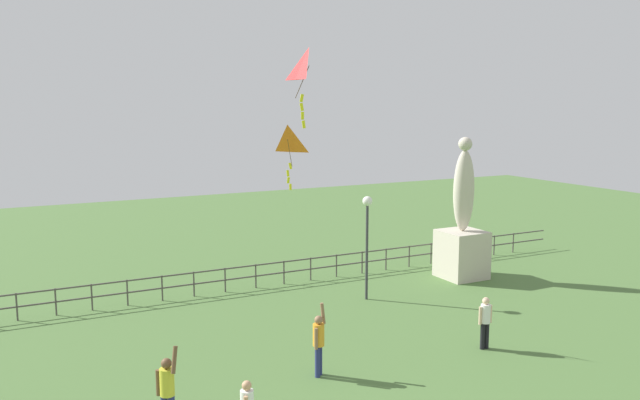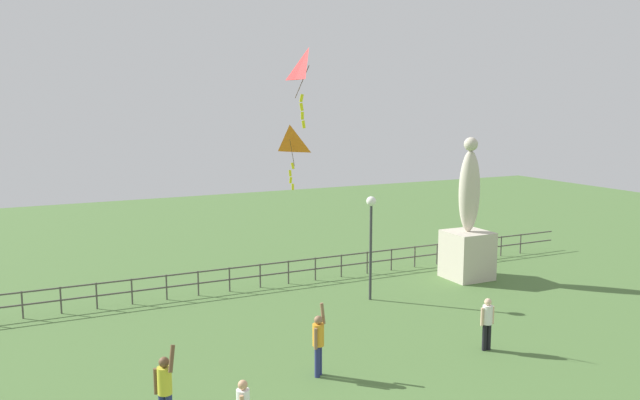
% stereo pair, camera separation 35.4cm
% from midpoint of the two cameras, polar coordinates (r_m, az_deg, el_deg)
% --- Properties ---
extents(statue_monument, '(1.70, 1.70, 5.82)m').
position_cam_midpoint_polar(statue_monument, '(27.46, 13.17, -2.99)').
color(statue_monument, beige).
rests_on(statue_monument, ground_plane).
extents(lamppost, '(0.36, 0.36, 3.85)m').
position_cam_midpoint_polar(lamppost, '(23.72, 4.91, -2.08)').
color(lamppost, '#38383D').
rests_on(lamppost, ground_plane).
extents(person_0, '(0.47, 0.29, 1.57)m').
position_cam_midpoint_polar(person_0, '(19.98, 14.92, -10.15)').
color(person_0, black).
rests_on(person_0, ground_plane).
extents(person_1, '(0.46, 0.49, 2.02)m').
position_cam_midpoint_polar(person_1, '(15.20, -12.75, -15.72)').
color(person_1, navy).
rests_on(person_1, ground_plane).
extents(person_2, '(0.46, 0.39, 1.95)m').
position_cam_midpoint_polar(person_2, '(17.58, 0.45, -12.20)').
color(person_2, navy).
rests_on(person_2, ground_plane).
extents(kite_1, '(0.61, 0.83, 1.99)m').
position_cam_midpoint_polar(kite_1, '(16.69, -0.39, 11.42)').
color(kite_1, red).
extents(kite_3, '(0.74, 0.86, 2.03)m').
position_cam_midpoint_polar(kite_3, '(20.19, -2.14, 5.12)').
color(kite_3, orange).
extents(waterfront_railing, '(36.01, 0.06, 0.95)m').
position_cam_midpoint_polar(waterfront_railing, '(24.87, -11.47, -7.00)').
color(waterfront_railing, '#4C4742').
rests_on(waterfront_railing, ground_plane).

